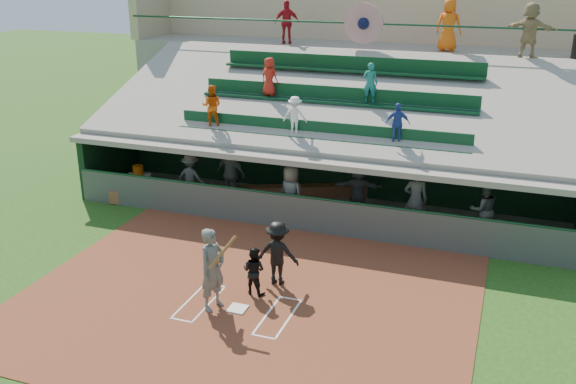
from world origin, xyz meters
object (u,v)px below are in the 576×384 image
(catcher, at_px, (254,271))
(water_cooler, at_px, (138,170))
(home_plate, at_px, (238,309))
(batter_at_plate, at_px, (213,269))
(white_table, at_px, (138,185))

(catcher, xyz_separation_m, water_cooler, (-6.52, 5.18, 0.29))
(home_plate, xyz_separation_m, catcher, (0.07, 0.87, 0.60))
(home_plate, relative_size, batter_at_plate, 0.21)
(white_table, distance_m, water_cooler, 0.53)
(white_table, bearing_deg, water_cooler, -19.20)
(white_table, xyz_separation_m, water_cooler, (0.04, -0.00, 0.53))
(batter_at_plate, xyz_separation_m, catcher, (0.63, 0.98, -0.40))
(catcher, relative_size, white_table, 1.54)
(batter_at_plate, relative_size, water_cooler, 5.61)
(batter_at_plate, distance_m, catcher, 1.23)
(catcher, relative_size, water_cooler, 3.42)
(home_plate, xyz_separation_m, batter_at_plate, (-0.56, -0.11, 1.01))
(catcher, xyz_separation_m, white_table, (-6.56, 5.18, -0.25))
(batter_at_plate, bearing_deg, white_table, 133.92)
(catcher, bearing_deg, batter_at_plate, 63.78)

